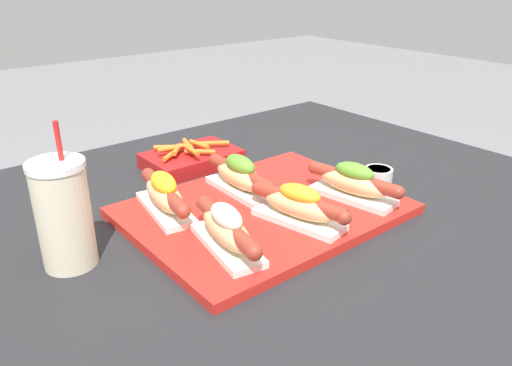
% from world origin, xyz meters
% --- Properties ---
extents(patio_table, '(1.32, 1.13, 0.73)m').
position_xyz_m(patio_table, '(0.00, 0.00, 0.36)').
color(patio_table, '#232326').
rests_on(patio_table, ground_plane).
extents(serving_tray, '(0.49, 0.38, 0.02)m').
position_xyz_m(serving_tray, '(-0.02, 0.00, 0.74)').
color(serving_tray, red).
rests_on(serving_tray, patio_table).
extents(hot_dog_0, '(0.09, 0.21, 0.07)m').
position_xyz_m(hot_dog_0, '(-0.17, -0.08, 0.78)').
color(hot_dog_0, white).
rests_on(hot_dog_0, serving_tray).
extents(hot_dog_1, '(0.09, 0.21, 0.07)m').
position_xyz_m(hot_dog_1, '(-0.02, -0.09, 0.78)').
color(hot_dog_1, white).
rests_on(hot_dog_1, serving_tray).
extents(hot_dog_2, '(0.09, 0.21, 0.07)m').
position_xyz_m(hot_dog_2, '(0.14, -0.08, 0.78)').
color(hot_dog_2, white).
rests_on(hot_dog_2, serving_tray).
extents(hot_dog_3, '(0.09, 0.21, 0.08)m').
position_xyz_m(hot_dog_3, '(-0.18, 0.10, 0.78)').
color(hot_dog_3, white).
rests_on(hot_dog_3, serving_tray).
extents(hot_dog_4, '(0.06, 0.21, 0.08)m').
position_xyz_m(hot_dog_4, '(-0.02, 0.08, 0.78)').
color(hot_dog_4, white).
rests_on(hot_dog_4, serving_tray).
extents(sauce_bowl, '(0.06, 0.06, 0.03)m').
position_xyz_m(sauce_bowl, '(0.28, -0.03, 0.74)').
color(sauce_bowl, silver).
rests_on(sauce_bowl, patio_table).
extents(drink_cup, '(0.09, 0.09, 0.23)m').
position_xyz_m(drink_cup, '(-0.37, 0.06, 0.82)').
color(drink_cup, beige).
rests_on(drink_cup, patio_table).
extents(fries_basket, '(0.21, 0.14, 0.06)m').
position_xyz_m(fries_basket, '(0.01, 0.30, 0.75)').
color(fries_basket, '#B21919').
rests_on(fries_basket, patio_table).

